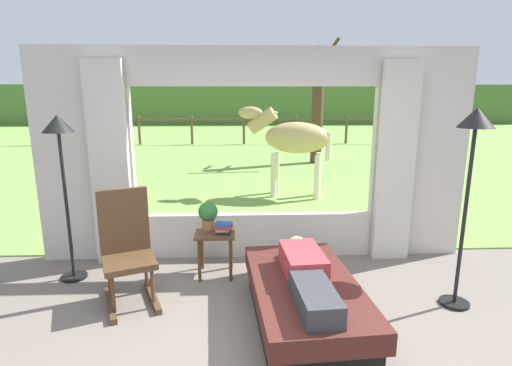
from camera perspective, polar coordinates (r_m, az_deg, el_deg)
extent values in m
cube|color=beige|center=(5.21, -23.12, 3.34)|extent=(1.15, 0.12, 2.55)
cube|color=beige|center=(5.35, 22.05, 3.66)|extent=(1.15, 0.12, 2.55)
cube|color=beige|center=(5.13, -0.21, -7.30)|extent=(2.90, 0.12, 0.55)
cube|color=beige|center=(4.82, -0.24, 16.21)|extent=(2.90, 0.12, 0.45)
cube|color=beige|center=(4.98, -19.99, 2.33)|extent=(0.44, 0.10, 2.40)
cube|color=beige|center=(5.10, 19.19, 2.62)|extent=(0.44, 0.10, 2.40)
cube|color=#759E47|center=(15.84, -1.71, 5.56)|extent=(36.00, 21.68, 0.02)
cube|color=#4D7134|center=(25.57, -2.01, 11.06)|extent=(36.00, 2.00, 2.40)
cube|color=black|center=(3.81, 6.82, -17.62)|extent=(0.95, 1.62, 0.24)
cube|color=#471E19|center=(3.71, 6.91, -14.82)|extent=(1.03, 1.76, 0.18)
cube|color=#B23338|center=(3.75, 6.63, -11.06)|extent=(0.38, 0.62, 0.22)
cube|color=#333338|center=(3.23, 8.31, -15.68)|extent=(0.33, 0.70, 0.18)
sphere|color=tan|center=(4.11, 5.79, -8.86)|extent=(0.20, 0.20, 0.20)
cube|color=#4C331E|center=(4.14, -17.55, -10.58)|extent=(0.62, 0.62, 0.06)
cube|color=#4C331E|center=(4.22, -18.22, -5.26)|extent=(0.47, 0.24, 0.68)
cube|color=#4C331E|center=(4.31, -19.90, -15.89)|extent=(0.31, 0.65, 0.06)
cube|color=#4C331E|center=(4.34, -14.46, -15.25)|extent=(0.31, 0.65, 0.06)
cylinder|color=#4C331E|center=(4.05, -19.62, -14.49)|extent=(0.04, 0.04, 0.38)
cylinder|color=#4C331E|center=(4.09, -14.45, -13.89)|extent=(0.04, 0.04, 0.38)
cylinder|color=#4C331E|center=(4.38, -20.05, -12.41)|extent=(0.04, 0.04, 0.38)
cylinder|color=#4C331E|center=(4.41, -15.30, -11.88)|extent=(0.04, 0.04, 0.38)
cube|color=#4C331E|center=(4.55, -5.78, -6.99)|extent=(0.44, 0.44, 0.03)
cylinder|color=#4C331E|center=(4.50, -8.03, -10.84)|extent=(0.04, 0.04, 0.49)
cylinder|color=#4C331E|center=(4.48, -3.62, -10.85)|extent=(0.04, 0.04, 0.49)
cylinder|color=#4C331E|center=(4.81, -7.64, -9.21)|extent=(0.04, 0.04, 0.49)
cylinder|color=#4C331E|center=(4.79, -3.54, -9.21)|extent=(0.04, 0.04, 0.49)
cylinder|color=#9E6042|center=(4.59, -6.77, -5.85)|extent=(0.14, 0.14, 0.12)
sphere|color=#2D6B2D|center=(4.54, -6.82, -4.06)|extent=(0.22, 0.22, 0.22)
cube|color=black|center=(4.47, -4.62, -6.95)|extent=(0.16, 0.15, 0.03)
cube|color=beige|center=(4.47, -4.78, -6.57)|extent=(0.15, 0.12, 0.03)
cube|color=#B22D28|center=(4.45, -4.59, -6.25)|extent=(0.20, 0.14, 0.03)
cube|color=#23478C|center=(4.44, -4.60, -5.85)|extent=(0.19, 0.14, 0.03)
cylinder|color=black|center=(5.07, -24.34, -11.97)|extent=(0.28, 0.28, 0.03)
cylinder|color=black|center=(4.80, -25.22, -3.23)|extent=(0.04, 0.04, 1.63)
cone|color=black|center=(4.65, -26.30, 7.57)|extent=(0.32, 0.32, 0.18)
cylinder|color=black|center=(4.57, 26.25, -14.97)|extent=(0.28, 0.28, 0.03)
cylinder|color=black|center=(4.26, 27.39, -4.74)|extent=(0.04, 0.04, 1.73)
cone|color=black|center=(4.09, 28.78, 8.12)|extent=(0.32, 0.32, 0.18)
ellipsoid|color=tan|center=(7.79, 5.83, 6.40)|extent=(1.35, 0.88, 0.60)
cylinder|color=tan|center=(7.88, 0.92, 8.82)|extent=(0.65, 0.41, 0.53)
ellipsoid|color=tan|center=(7.92, -0.80, 9.92)|extent=(0.52, 0.32, 0.24)
cube|color=beige|center=(7.86, 1.49, 9.01)|extent=(0.43, 0.19, 0.32)
cylinder|color=beige|center=(7.75, 10.22, 5.11)|extent=(0.12, 0.12, 0.55)
cylinder|color=beige|center=(7.81, 2.49, 1.09)|extent=(0.11, 0.11, 0.85)
cylinder|color=beige|center=(8.12, 2.93, 1.54)|extent=(0.11, 0.11, 0.85)
cylinder|color=beige|center=(7.70, 8.64, 0.78)|extent=(0.11, 0.11, 0.85)
cylinder|color=beige|center=(8.02, 8.84, 1.24)|extent=(0.11, 0.11, 0.85)
cylinder|color=#4C3823|center=(11.61, 8.69, 10.65)|extent=(0.32, 0.32, 3.18)
cylinder|color=#47331E|center=(11.90, 10.26, 17.70)|extent=(0.52, 0.73, 0.78)
cylinder|color=#47331E|center=(11.16, 8.81, 15.99)|extent=(0.94, 0.29, 1.04)
cylinder|color=#47331E|center=(11.93, 7.15, 17.12)|extent=(0.92, 0.79, 0.80)
cylinder|color=brown|center=(17.51, -29.09, 6.50)|extent=(0.10, 0.10, 1.10)
cylinder|color=brown|center=(16.71, -22.91, 6.87)|extent=(0.10, 0.10, 1.10)
cylinder|color=brown|center=(16.13, -16.19, 7.19)|extent=(0.10, 0.10, 1.10)
cylinder|color=brown|center=(15.77, -9.06, 7.42)|extent=(0.10, 0.10, 1.10)
cylinder|color=brown|center=(15.67, -1.72, 7.54)|extent=(0.10, 0.10, 1.10)
cylinder|color=brown|center=(15.82, 5.61, 7.53)|extent=(0.10, 0.10, 1.10)
cylinder|color=brown|center=(16.22, 12.68, 7.42)|extent=(0.10, 0.10, 1.10)
cylinder|color=brown|center=(16.84, 19.32, 7.20)|extent=(0.10, 0.10, 1.10)
cylinder|color=brown|center=(17.68, 25.40, 6.92)|extent=(0.10, 0.10, 1.10)
cube|color=brown|center=(15.64, -1.73, 9.00)|extent=(16.00, 0.06, 0.08)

